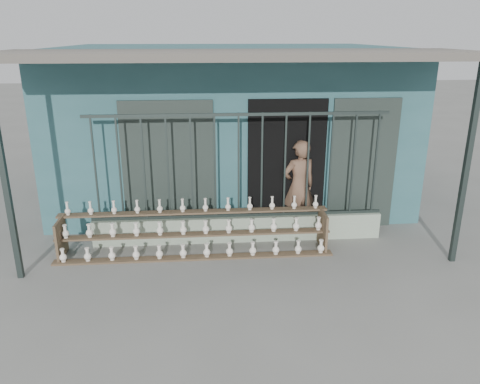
{
  "coord_description": "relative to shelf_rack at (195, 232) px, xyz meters",
  "views": [
    {
      "loc": [
        -0.58,
        -6.21,
        3.46
      ],
      "look_at": [
        0.0,
        1.0,
        1.0
      ],
      "focal_mm": 35.0,
      "sensor_mm": 36.0,
      "label": 1
    }
  ],
  "objects": [
    {
      "name": "ground",
      "position": [
        0.76,
        -0.89,
        -0.36
      ],
      "size": [
        60.0,
        60.0,
        0.0
      ],
      "primitive_type": "plane",
      "color": "slate"
    },
    {
      "name": "security_fence",
      "position": [
        0.76,
        0.41,
        0.99
      ],
      "size": [
        5.0,
        0.04,
        1.8
      ],
      "color": "#283330",
      "rests_on": "parapet_wall"
    },
    {
      "name": "parapet_wall",
      "position": [
        0.76,
        0.41,
        -0.14
      ],
      "size": [
        5.0,
        0.2,
        0.45
      ],
      "primitive_type": "cube",
      "color": "#9EB097",
      "rests_on": "ground"
    },
    {
      "name": "workshop_building",
      "position": [
        0.76,
        3.34,
        1.26
      ],
      "size": [
        7.4,
        6.6,
        3.21
      ],
      "color": "#2E5C62",
      "rests_on": "ground"
    },
    {
      "name": "elderly_woman",
      "position": [
        1.88,
        0.78,
        0.49
      ],
      "size": [
        0.7,
        0.55,
        1.7
      ],
      "primitive_type": "imported",
      "rotation": [
        0.0,
        0.0,
        3.39
      ],
      "color": "brown",
      "rests_on": "ground"
    },
    {
      "name": "shelf_rack",
      "position": [
        0.0,
        0.0,
        0.0
      ],
      "size": [
        4.5,
        0.68,
        0.85
      ],
      "color": "brown",
      "rests_on": "ground"
    }
  ]
}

